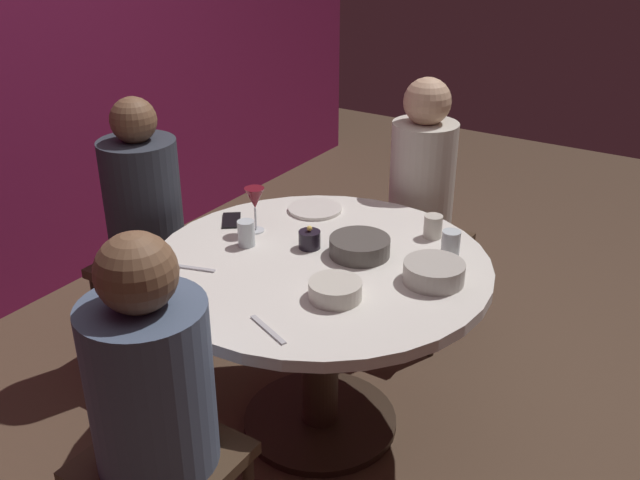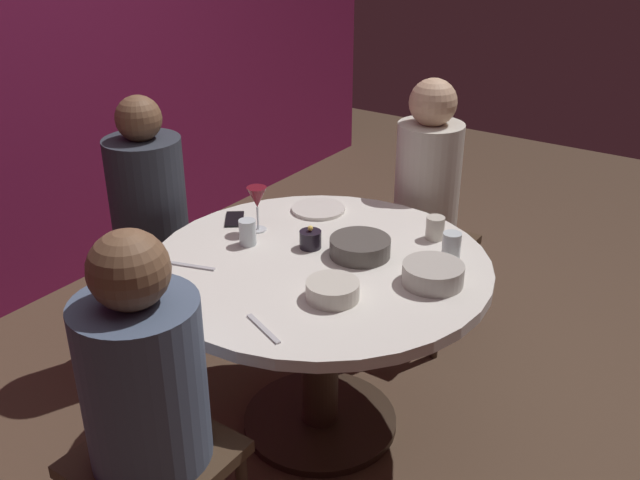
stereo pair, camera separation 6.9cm
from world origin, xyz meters
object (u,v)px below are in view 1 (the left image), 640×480
at_px(seated_diner_back, 144,207).
at_px(bowl_small_white, 360,247).
at_px(bowl_salad_center, 335,290).
at_px(cup_by_right_diner, 433,226).
at_px(dinner_plate, 315,209).
at_px(cup_by_left_diner, 246,233).
at_px(dining_table, 320,302).
at_px(candle_holder, 310,239).
at_px(seated_diner_left, 151,385).
at_px(cell_phone, 232,220).
at_px(bowl_serving_large, 434,272).
at_px(seated_diner_right, 422,183).
at_px(wine_glass, 255,200).
at_px(cup_near_candle, 451,245).

xyz_separation_m(seated_diner_back, bowl_small_white, (0.11, -0.95, 0.03)).
distance_m(bowl_salad_center, cup_by_right_diner, 0.58).
height_order(dinner_plate, cup_by_left_diner, cup_by_left_diner).
bearing_deg(cup_by_left_diner, bowl_small_white, -68.09).
relative_size(dining_table, candle_holder, 13.86).
bearing_deg(seated_diner_left, cup_by_left_diner, 20.44).
bearing_deg(seated_diner_back, candle_holder, 4.83).
xyz_separation_m(seated_diner_left, dinner_plate, (1.18, 0.25, 0.01)).
relative_size(dining_table, cell_phone, 8.59).
distance_m(cell_phone, bowl_serving_large, 0.87).
xyz_separation_m(seated_diner_left, bowl_small_white, (0.94, -0.09, 0.04)).
distance_m(seated_diner_back, dinner_plate, 0.70).
relative_size(candle_holder, cell_phone, 0.62).
bearing_deg(seated_diner_right, wine_glass, -23.99).
bearing_deg(wine_glass, cup_by_left_diner, -158.63).
relative_size(dining_table, bowl_serving_large, 5.90).
relative_size(candle_holder, cup_by_left_diner, 0.90).
relative_size(seated_diner_left, cup_by_right_diner, 13.37).
distance_m(seated_diner_left, wine_glass, 0.97).
relative_size(seated_diner_right, cup_by_left_diner, 12.58).
xyz_separation_m(dinner_plate, bowl_serving_large, (-0.28, -0.65, 0.03)).
height_order(bowl_small_white, cup_by_right_diner, cup_by_right_diner).
relative_size(cell_phone, bowl_salad_center, 0.82).
xyz_separation_m(seated_diner_left, bowl_salad_center, (0.63, -0.18, 0.04)).
bearing_deg(cell_phone, bowl_small_white, 144.27).
xyz_separation_m(seated_diner_right, bowl_salad_center, (-1.02, -0.18, 0.01)).
height_order(bowl_serving_large, cup_by_right_diner, cup_by_right_diner).
relative_size(seated_diner_left, candle_holder, 13.34).
relative_size(seated_diner_back, cup_by_left_diner, 12.37).
xyz_separation_m(bowl_serving_large, bowl_small_white, (0.04, 0.30, -0.00)).
height_order(dining_table, seated_diner_right, seated_diner_right).
bearing_deg(candle_holder, cell_phone, 85.86).
height_order(bowl_serving_large, bowl_small_white, bowl_serving_large).
bearing_deg(cup_near_candle, bowl_serving_large, -173.67).
xyz_separation_m(dining_table, cup_by_right_diner, (0.39, -0.25, 0.21)).
bearing_deg(seated_diner_back, seated_diner_left, -43.83).
bearing_deg(cup_by_left_diner, seated_diner_right, -18.51).
bearing_deg(wine_glass, bowl_salad_center, -117.07).
xyz_separation_m(seated_diner_back, bowl_salad_center, (-0.19, -1.04, 0.02)).
bearing_deg(bowl_small_white, dining_table, 140.14).
bearing_deg(bowl_serving_large, dinner_plate, 66.59).
xyz_separation_m(dinner_plate, bowl_small_white, (-0.24, -0.35, 0.03)).
relative_size(seated_diner_left, bowl_small_white, 5.34).
height_order(cell_phone, bowl_small_white, bowl_small_white).
relative_size(bowl_serving_large, bowl_small_white, 0.94).
distance_m(seated_diner_left, bowl_serving_large, 0.98).
xyz_separation_m(bowl_serving_large, bowl_salad_center, (-0.27, 0.22, -0.01)).
height_order(seated_diner_left, seated_diner_back, seated_diner_back).
bearing_deg(cup_near_candle, seated_diner_right, 33.41).
relative_size(seated_diner_right, bowl_salad_center, 7.05).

